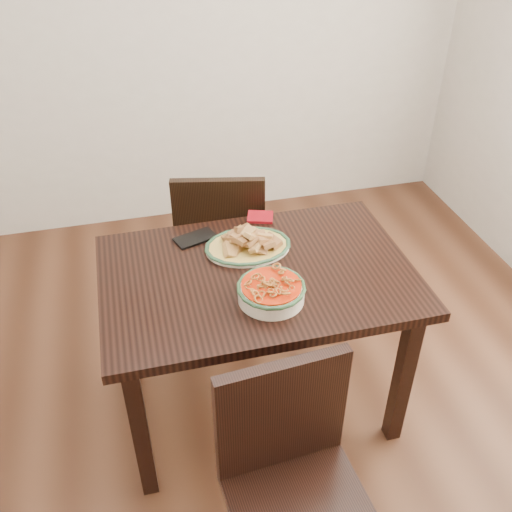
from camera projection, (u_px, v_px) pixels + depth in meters
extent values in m
plane|color=#3B2012|center=(257.00, 403.00, 2.62)|extent=(3.50, 3.50, 0.00)
cube|color=beige|center=(181.00, 14.00, 3.23)|extent=(3.50, 0.10, 2.60)
cube|color=black|center=(257.00, 276.00, 2.20)|extent=(1.20, 0.80, 0.04)
cube|color=black|center=(140.00, 431.00, 2.07)|extent=(0.06, 0.06, 0.71)
cube|color=black|center=(403.00, 378.00, 2.27)|extent=(0.06, 0.06, 0.71)
cube|color=black|center=(128.00, 316.00, 2.57)|extent=(0.06, 0.06, 0.71)
cube|color=black|center=(344.00, 281.00, 2.77)|extent=(0.06, 0.06, 0.71)
cube|color=black|center=(222.00, 242.00, 2.92)|extent=(0.50, 0.50, 0.04)
cube|color=black|center=(254.00, 257.00, 3.19)|extent=(0.04, 0.04, 0.41)
cube|color=black|center=(193.00, 258.00, 3.18)|extent=(0.04, 0.04, 0.41)
cube|color=black|center=(256.00, 296.00, 2.92)|extent=(0.04, 0.04, 0.41)
cube|color=black|center=(189.00, 297.00, 2.91)|extent=(0.04, 0.04, 0.41)
cube|color=black|center=(219.00, 222.00, 2.62)|extent=(0.42, 0.13, 0.44)
cube|color=black|center=(324.00, 490.00, 2.04)|extent=(0.04, 0.04, 0.41)
cube|color=black|center=(282.00, 414.00, 1.74)|extent=(0.42, 0.07, 0.44)
ellipsoid|color=beige|center=(248.00, 247.00, 2.31)|extent=(0.34, 0.26, 0.02)
ellipsoid|color=gold|center=(248.00, 246.00, 2.30)|extent=(0.33, 0.25, 0.01)
torus|color=#1C3E26|center=(248.00, 246.00, 2.30)|extent=(0.27, 0.27, 0.01)
cylinder|color=beige|center=(271.00, 293.00, 2.04)|extent=(0.24, 0.24, 0.06)
torus|color=#1C3E21|center=(271.00, 287.00, 2.02)|extent=(0.25, 0.25, 0.02)
cylinder|color=#B42408|center=(271.00, 286.00, 2.02)|extent=(0.22, 0.22, 0.01)
cube|color=black|center=(195.00, 238.00, 2.36)|extent=(0.19, 0.14, 0.01)
cube|color=maroon|center=(260.00, 217.00, 2.50)|extent=(0.13, 0.12, 0.01)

